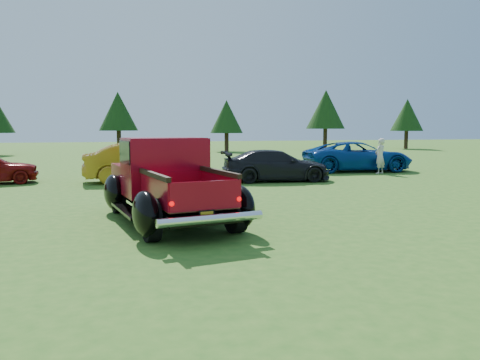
{
  "coord_description": "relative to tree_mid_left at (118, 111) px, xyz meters",
  "views": [
    {
      "loc": [
        -3.09,
        -9.44,
        2.06
      ],
      "look_at": [
        -0.58,
        0.2,
        0.94
      ],
      "focal_mm": 35.0,
      "sensor_mm": 36.0,
      "label": 1
    }
  ],
  "objects": [
    {
      "name": "ground",
      "position": [
        3.0,
        -31.0,
        -3.38
      ],
      "size": [
        120.0,
        120.0,
        0.0
      ],
      "primitive_type": "plane",
      "color": "#2E611B",
      "rests_on": "ground"
    },
    {
      "name": "tree_mid_left",
      "position": [
        0.0,
        0.0,
        0.0
      ],
      "size": [
        3.2,
        3.2,
        5.0
      ],
      "color": "#332114",
      "rests_on": "ground"
    },
    {
      "name": "tree_mid_right",
      "position": [
        9.0,
        -1.0,
        -0.41
      ],
      "size": [
        2.82,
        2.82,
        4.4
      ],
      "color": "#332114",
      "rests_on": "ground"
    },
    {
      "name": "tree_east",
      "position": [
        18.0,
        -1.5,
        0.27
      ],
      "size": [
        3.46,
        3.46,
        5.4
      ],
      "color": "#332114",
      "rests_on": "ground"
    },
    {
      "name": "tree_far_east",
      "position": [
        27.0,
        -0.5,
        -0.14
      ],
      "size": [
        3.07,
        3.07,
        4.8
      ],
      "color": "#332114",
      "rests_on": "ground"
    },
    {
      "name": "pickup_truck",
      "position": [
        0.91,
        -29.91,
        -2.51
      ],
      "size": [
        3.05,
        5.19,
        1.83
      ],
      "rotation": [
        0.0,
        0.0,
        0.18
      ],
      "color": "black",
      "rests_on": "ground"
    },
    {
      "name": "show_car_yellow",
      "position": [
        0.83,
        -22.3,
        -2.64
      ],
      "size": [
        4.58,
        1.86,
        1.48
      ],
      "primitive_type": "imported",
      "rotation": [
        0.0,
        0.0,
        1.64
      ],
      "color": "#AB7316",
      "rests_on": "ground"
    },
    {
      "name": "show_car_grey",
      "position": [
        5.78,
        -23.43,
        -2.78
      ],
      "size": [
        4.29,
        2.08,
        1.2
      ],
      "primitive_type": "imported",
      "rotation": [
        0.0,
        0.0,
        1.47
      ],
      "color": "black",
      "rests_on": "ground"
    },
    {
      "name": "show_car_blue",
      "position": [
        10.85,
        -20.51,
        -2.68
      ],
      "size": [
        5.25,
        2.84,
        1.4
      ],
      "primitive_type": "imported",
      "rotation": [
        0.0,
        0.0,
        1.46
      ],
      "color": "navy",
      "rests_on": "ground"
    },
    {
      "name": "spectator",
      "position": [
        11.2,
        -21.9,
        -2.59
      ],
      "size": [
        0.69,
        0.6,
        1.58
      ],
      "primitive_type": "imported",
      "rotation": [
        0.0,
        0.0,
        3.62
      ],
      "color": "beige",
      "rests_on": "ground"
    }
  ]
}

